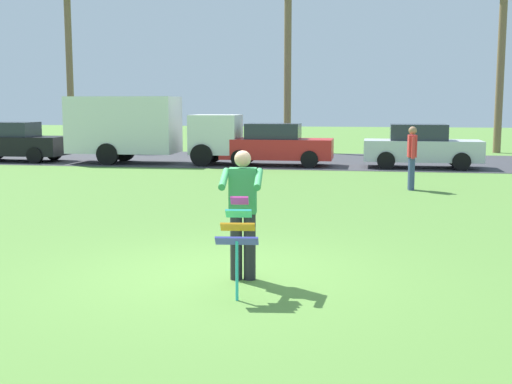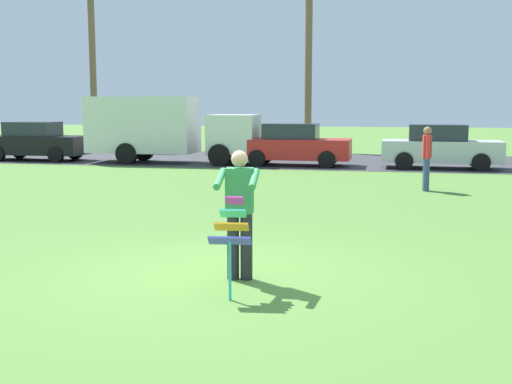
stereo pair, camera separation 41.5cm
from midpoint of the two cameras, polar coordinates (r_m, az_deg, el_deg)
name	(u,v)px [view 1 (the left image)]	position (r m, az deg, el deg)	size (l,w,h in m)	color
ground_plane	(223,275)	(9.12, -4.21, -7.20)	(120.00, 120.00, 0.00)	#568438
road_strip	(323,161)	(27.31, 5.41, 2.72)	(120.00, 8.00, 0.01)	#38383D
person_kite_flyer	(243,210)	(8.67, -2.53, -1.54)	(0.59, 0.70, 1.73)	#26262B
kite_held	(238,231)	(7.94, -3.09, -3.39)	(0.53, 0.67, 1.20)	#D83399
parked_car_black	(14,142)	(28.78, -20.64, 4.04)	(4.21, 1.86, 1.60)	black
parked_truck_white_box	(144,128)	(26.34, -10.10, 5.52)	(6.74, 2.22, 2.62)	silver
parked_car_red	(276,145)	(25.06, 1.29, 4.07)	(4.22, 1.87, 1.60)	red
parked_car_silver	(421,147)	(24.82, 13.66, 3.82)	(4.20, 1.84, 1.60)	silver
person_walker_far	(412,156)	(18.33, 12.72, 3.07)	(0.24, 0.57, 1.73)	#384772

